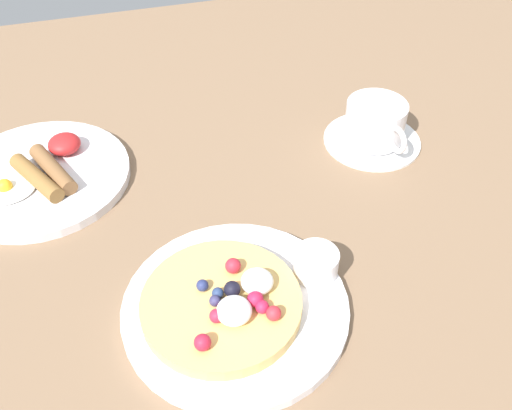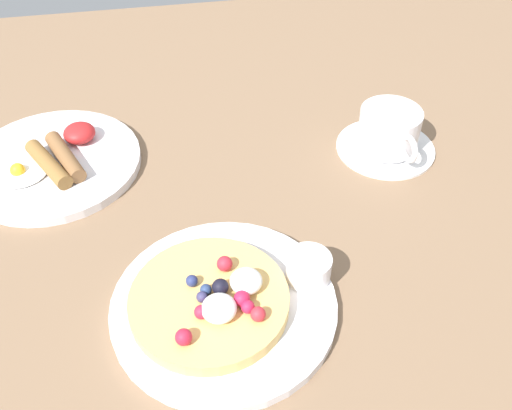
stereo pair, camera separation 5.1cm
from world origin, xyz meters
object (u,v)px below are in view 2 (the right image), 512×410
at_px(breakfast_plate, 53,163).
at_px(coffee_cup, 390,128).
at_px(pancake_plate, 224,306).
at_px(syrup_ramekin, 309,268).
at_px(coffee_saucer, 385,147).

xyz_separation_m(breakfast_plate, coffee_cup, (0.48, -0.05, 0.03)).
bearing_deg(coffee_cup, pancake_plate, -138.45).
bearing_deg(pancake_plate, coffee_cup, 41.55).
distance_m(syrup_ramekin, coffee_saucer, 0.29).
bearing_deg(syrup_ramekin, breakfast_plate, 138.16).
relative_size(pancake_plate, coffee_saucer, 1.73).
height_order(breakfast_plate, coffee_saucer, breakfast_plate).
distance_m(pancake_plate, coffee_saucer, 0.37).
bearing_deg(coffee_cup, coffee_saucer, 99.03).
distance_m(syrup_ramekin, coffee_cup, 0.28).
distance_m(coffee_saucer, coffee_cup, 0.03).
xyz_separation_m(pancake_plate, coffee_saucer, (0.27, 0.24, -0.00)).
height_order(pancake_plate, coffee_saucer, pancake_plate).
relative_size(breakfast_plate, coffee_saucer, 1.71).
relative_size(syrup_ramekin, coffee_saucer, 0.36).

